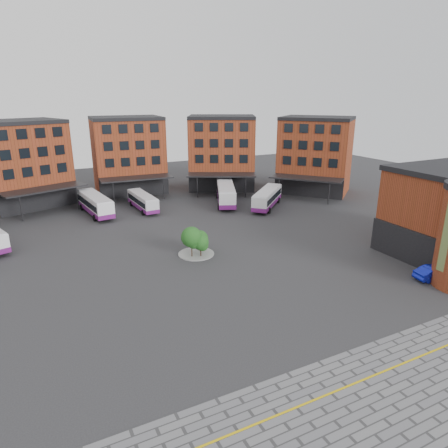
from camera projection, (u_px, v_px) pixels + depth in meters
name	position (u px, v px, depth m)	size (l,w,h in m)	color
ground	(226.00, 301.00, 37.76)	(160.00, 160.00, 0.00)	#28282B
yellow_line	(347.00, 386.00, 26.71)	(26.00, 0.15, 0.02)	gold
main_building	(96.00, 167.00, 65.97)	(94.14, 42.48, 14.60)	maroon
tree_island	(196.00, 240.00, 47.84)	(4.40, 4.40, 3.80)	gray
bus_c	(95.00, 204.00, 64.52)	(4.02, 11.73, 3.24)	white
bus_d	(143.00, 201.00, 67.13)	(2.86, 9.91, 2.76)	silver
bus_e	(226.00, 193.00, 70.76)	(7.61, 12.42, 3.48)	white
bus_f	(267.00, 198.00, 68.53)	(9.82, 9.48, 3.13)	silver
blue_car	(434.00, 273.00, 42.09)	(1.53, 4.40, 1.45)	#0D17A9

